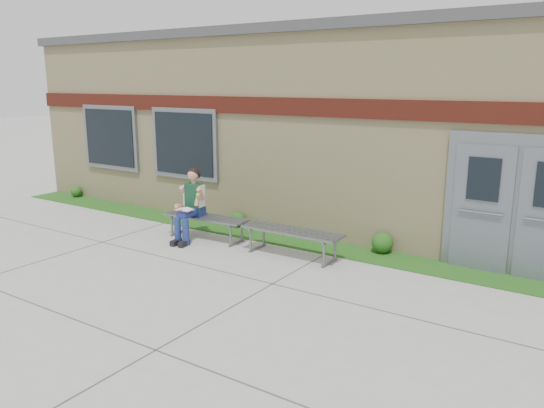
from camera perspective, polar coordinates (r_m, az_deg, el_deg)
The scene contains 9 objects.
ground at distance 8.54m, azimuth -7.50°, elevation -8.21°, with size 80.00×80.00×0.00m, color #9E9E99.
grass_strip at distance 10.52m, azimuth 1.78°, elevation -3.92°, with size 16.00×0.80×0.02m, color #1B4E14.
school_building at distance 13.11m, azimuth 9.71°, elevation 8.59°, with size 16.20×6.22×4.20m.
bench_left at distance 10.64m, azimuth -7.10°, elevation -1.86°, with size 1.82×0.60×0.47m.
bench_right at distance 9.50m, azimuth 2.16°, elevation -3.46°, with size 1.90×0.53×0.49m.
girl at distance 10.52m, azimuth -8.76°, elevation 0.04°, with size 0.55×0.89×1.43m.
shrub_west at distance 15.32m, azimuth -20.31°, elevation 1.25°, with size 0.28×0.28×0.28m, color #1B4E14.
shrub_mid at distance 11.45m, azimuth -3.67°, elevation -1.65°, with size 0.32×0.32×0.32m, color #1B4E14.
shrub_east at distance 9.89m, azimuth 11.77°, elevation -4.09°, with size 0.38×0.38×0.38m, color #1B4E14.
Camera 1 is at (5.26, -5.98, 3.08)m, focal length 35.00 mm.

